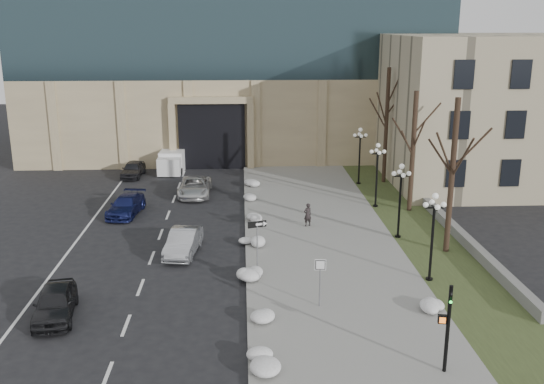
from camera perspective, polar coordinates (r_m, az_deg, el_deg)
The scene contains 31 objects.
ground at distance 25.92m, azimuth 0.31°, elevation -14.19°, with size 160.00×160.00×0.00m, color black.
sidewalk at distance 38.94m, azimuth 4.33°, elevation -3.67°, with size 9.00×40.00×0.12m, color gray.
curb at distance 38.64m, azimuth -2.32°, elevation -3.77°, with size 0.30×40.00×0.14m, color gray.
grass_strip at distance 40.26m, azimuth 13.57°, elevation -3.44°, with size 4.00×40.00×0.10m, color #364221.
stone_wall at distance 42.57m, azimuth 15.44°, elevation -2.10°, with size 0.50×30.00×0.70m, color slate.
classical_building at distance 55.97m, azimuth 21.92°, elevation 7.42°, with size 22.00×18.12×12.00m.
car_a at distance 29.43m, azimuth -19.75°, elevation -9.78°, with size 1.70×4.22×1.44m, color black.
car_b at distance 35.38m, azimuth -8.34°, elevation -4.68°, with size 1.52×4.35×1.43m, color #A4A6AB.
car_c at distance 43.29m, azimuth -13.58°, elevation -1.25°, with size 1.85×4.56×1.32m, color navy.
car_d at distance 47.18m, azimuth -7.26°, elevation 0.51°, with size 2.34×5.07×1.41m, color silver.
car_e at distance 53.88m, azimuth -12.95°, elevation 2.12°, with size 1.63×4.04×1.38m, color #2C2C31.
pedestrian at distance 39.40m, azimuth 3.37°, elevation -2.15°, with size 0.56×0.37×1.54m, color black.
box_truck at distance 55.73m, azimuth -9.27°, elevation 2.99°, with size 2.31×6.02×1.89m.
one_way_sign at distance 31.96m, azimuth -1.10°, elevation -3.59°, with size 1.07×0.44×2.87m.
keep_sign at distance 28.20m, azimuth 4.56°, elevation -7.57°, with size 0.53×0.10×2.45m.
traffic_signal at distance 24.06m, azimuth 16.12°, elevation -12.45°, with size 0.63×0.83×3.65m.
snow_clump_a at distance 24.19m, azimuth -1.48°, elevation -15.73°, with size 1.10×1.60×0.36m, color white.
snow_clump_b at distance 27.67m, azimuth -1.13°, elevation -11.43°, with size 1.10×1.60×0.36m, color white.
snow_clump_c at distance 31.73m, azimuth -1.96°, elevation -7.76°, with size 1.10×1.60×0.36m, color white.
snow_clump_d at distance 36.12m, azimuth -1.87°, elevation -4.79°, with size 1.10×1.60×0.36m, color white.
snow_clump_e at distance 40.49m, azimuth -1.76°, elevation -2.51°, with size 1.10×1.60×0.36m, color white.
snow_clump_f at distance 45.19m, azimuth -2.02°, elevation -0.58°, with size 1.10×1.60×0.36m, color white.
snow_clump_g at distance 49.34m, azimuth -1.89°, elevation 0.82°, with size 1.10×1.60×0.36m, color white.
snow_clump_h at distance 29.22m, azimuth 14.85°, elevation -10.45°, with size 1.10×1.60×0.36m, color white.
lamppost_a at distance 31.58m, azimuth 14.93°, elevation -3.03°, with size 1.18×1.18×4.76m.
lamppost_b at distance 37.55m, azimuth 12.00°, elevation 0.11°, with size 1.18×1.18×4.76m.
lamppost_c at distance 43.66m, azimuth 9.87°, elevation 2.39°, with size 1.18×1.18×4.76m.
lamppost_d at distance 49.88m, azimuth 8.27°, elevation 4.10°, with size 1.18×1.18×4.76m.
tree_near at distance 35.24m, azimuth 16.73°, elevation 3.39°, with size 3.20×3.20×9.00m.
tree_mid at distance 42.78m, azimuth 13.20°, elevation 5.26°, with size 3.20×3.20×8.50m.
tree_far at distance 50.32m, azimuth 10.78°, elevation 7.64°, with size 3.20×3.20×9.50m.
Camera 1 is at (-1.26, -22.46, 12.87)m, focal length 40.00 mm.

